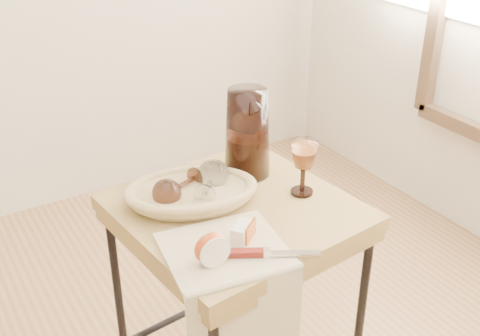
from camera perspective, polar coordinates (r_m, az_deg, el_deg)
side_table at (r=1.75m, az=-0.35°, el=-13.48°), size 0.60×0.60×0.70m
tea_towel at (r=1.37m, az=-1.49°, el=-7.81°), size 0.31×0.28×0.01m
bread_basket at (r=1.54m, az=-4.67°, el=-2.55°), size 0.36×0.30×0.05m
goblet_lying_a at (r=1.53m, az=-5.82°, el=-1.76°), size 0.14×0.11×0.08m
goblet_lying_b at (r=1.53m, az=-2.92°, el=-1.43°), size 0.15×0.16×0.08m
pitcher at (r=1.63m, az=0.70°, el=3.39°), size 0.23×0.29×0.29m
wine_goblet at (r=1.56m, az=6.07°, el=0.04°), size 0.10×0.10×0.15m
apple_half at (r=1.31m, az=-2.82°, el=-7.60°), size 0.08×0.04×0.07m
apple_wedge at (r=1.39m, az=0.16°, el=-6.16°), size 0.07×0.06×0.04m
table_knife at (r=1.35m, az=2.89°, el=-8.08°), size 0.19×0.12×0.02m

